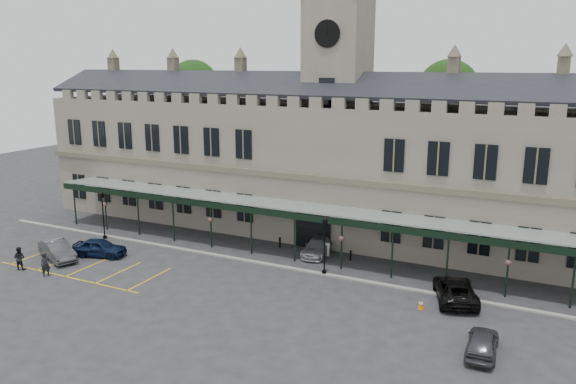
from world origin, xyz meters
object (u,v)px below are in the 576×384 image
at_px(lamp_post_left, 103,210).
at_px(clock_tower, 337,92).
at_px(car_taxi, 318,246).
at_px(person_b, 19,258).
at_px(car_right_a, 482,343).
at_px(lamp_post_mid, 325,240).
at_px(station_building, 336,165).
at_px(car_left_a, 100,248).
at_px(traffic_cone, 421,305).
at_px(car_left_b, 57,250).
at_px(sign_board, 326,250).
at_px(person_a, 46,265).
at_px(car_van, 455,290).

bearing_deg(lamp_post_left, clock_tower, 31.34).
distance_m(car_taxi, person_b, 23.53).
bearing_deg(person_b, car_right_a, 164.53).
relative_size(lamp_post_mid, person_b, 2.51).
xyz_separation_m(station_building, car_right_a, (15.62, -17.49, -5.78)).
height_order(station_building, lamp_post_mid, station_building).
distance_m(clock_tower, car_left_a, 24.43).
bearing_deg(person_b, traffic_cone, 173.23).
distance_m(station_building, car_left_b, 24.94).
distance_m(lamp_post_mid, traffic_cone, 8.82).
height_order(lamp_post_left, car_right_a, lamp_post_left).
relative_size(sign_board, person_b, 0.61).
bearing_deg(person_a, lamp_post_mid, -34.18).
distance_m(car_left_b, person_b, 3.04).
bearing_deg(car_taxi, car_right_a, -43.90).
height_order(sign_board, car_left_b, car_left_b).
bearing_deg(car_left_b, lamp_post_left, 28.47).
height_order(car_left_b, car_right_a, car_left_b).
bearing_deg(person_b, lamp_post_left, -110.51).
height_order(lamp_post_mid, sign_board, lamp_post_mid).
relative_size(car_left_a, car_left_b, 0.93).
relative_size(lamp_post_left, car_left_a, 1.03).
height_order(station_building, person_b, station_building).
distance_m(car_right_a, person_b, 34.00).
bearing_deg(station_building, sign_board, -74.75).
relative_size(station_building, traffic_cone, 95.89).
distance_m(lamp_post_mid, car_taxi, 5.06).
xyz_separation_m(clock_tower, traffic_cone, (11.26, -13.27, -12.80)).
bearing_deg(sign_board, lamp_post_mid, -75.41).
bearing_deg(person_b, car_left_a, -142.47).
relative_size(sign_board, car_left_b, 0.24).
xyz_separation_m(lamp_post_left, car_taxi, (19.12, 4.63, -1.99)).
bearing_deg(clock_tower, car_right_a, -48.36).
height_order(lamp_post_left, person_a, lamp_post_left).
bearing_deg(car_left_a, person_a, 161.60).
height_order(station_building, car_left_b, station_building).
distance_m(station_building, car_van, 17.84).
distance_m(car_taxi, car_van, 12.81).
distance_m(sign_board, person_b, 24.09).
bearing_deg(sign_board, person_a, -148.22).
distance_m(car_left_a, car_van, 28.27).
distance_m(clock_tower, car_right_a, 26.59).
relative_size(traffic_cone, car_left_a, 0.14).
bearing_deg(car_taxi, lamp_post_left, -172.93).
distance_m(lamp_post_left, car_left_a, 5.26).
distance_m(station_building, traffic_cone, 18.40).
bearing_deg(person_a, person_b, 116.15).
bearing_deg(car_taxi, clock_tower, 92.34).
height_order(traffic_cone, car_right_a, car_right_a).
relative_size(lamp_post_left, car_taxi, 0.96).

